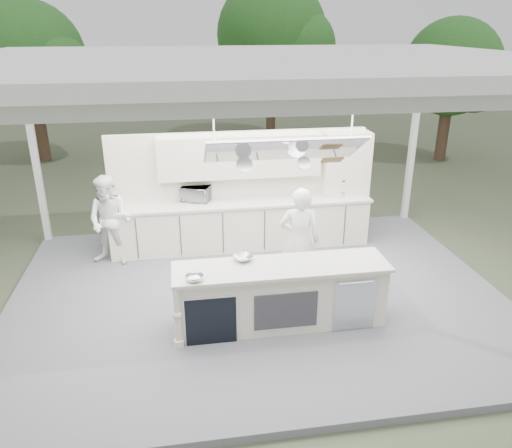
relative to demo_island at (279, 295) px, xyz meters
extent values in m
plane|color=#434B33|center=(-0.18, 0.91, -0.60)|extent=(90.00, 90.00, 0.00)
cube|color=#59595D|center=(-0.18, 0.91, -0.54)|extent=(8.00, 6.00, 0.12)
cube|color=white|center=(3.72, 3.81, 1.25)|extent=(0.12, 0.12, 3.70)
cube|color=white|center=(-4.08, 3.81, 1.25)|extent=(0.12, 0.12, 3.70)
cube|color=white|center=(-0.18, 0.91, 3.18)|extent=(8.20, 6.20, 0.16)
cube|color=white|center=(-0.18, -1.99, 3.02)|extent=(8.00, 0.12, 0.16)
cube|color=white|center=(-0.18, 3.81, 3.02)|extent=(8.00, 0.12, 0.16)
cube|color=white|center=(0.02, 0.01, 2.15)|extent=(2.00, 0.71, 0.43)
cube|color=white|center=(0.02, 0.01, 2.15)|extent=(2.06, 0.76, 0.46)
cylinder|color=white|center=(-0.88, 0.01, 2.63)|extent=(0.02, 0.02, 0.95)
cylinder|color=white|center=(0.92, 0.01, 2.63)|extent=(0.02, 0.02, 0.95)
cylinder|color=silver|center=(-0.48, 0.16, 1.93)|extent=(0.22, 0.14, 0.21)
cylinder|color=silver|center=(0.32, 0.11, 1.93)|extent=(0.18, 0.12, 0.18)
cube|color=olive|center=(0.72, 0.13, 1.95)|extent=(0.28, 0.18, 0.12)
cube|color=beige|center=(0.02, 0.01, -0.03)|extent=(3.00, 0.70, 0.90)
cube|color=silver|center=(0.02, 0.01, 0.45)|extent=(3.10, 0.78, 0.05)
cylinder|color=beige|center=(-1.48, -0.34, -0.02)|extent=(0.11, 0.11, 0.92)
cube|color=black|center=(-1.03, -0.34, -0.12)|extent=(0.70, 0.04, 0.72)
cube|color=silver|center=(-1.03, -0.35, -0.12)|extent=(0.74, 0.03, 0.72)
cube|color=#36353A|center=(0.02, -0.35, -0.06)|extent=(0.90, 0.02, 0.55)
cube|color=silver|center=(1.02, -0.35, -0.06)|extent=(0.62, 0.02, 0.78)
cube|color=beige|center=(-0.18, 2.81, -0.03)|extent=(5.00, 0.65, 0.90)
cube|color=silver|center=(-0.18, 2.81, 0.45)|extent=(5.08, 0.72, 0.05)
cube|color=beige|center=(-0.18, 3.11, 0.65)|extent=(5.00, 0.10, 2.25)
cube|color=beige|center=(-0.18, 2.98, 1.32)|extent=(3.10, 0.38, 0.80)
cube|color=beige|center=(1.92, 2.93, 1.07)|extent=(0.90, 0.45, 1.30)
cube|color=olive|center=(1.92, 2.93, 1.07)|extent=(0.84, 0.40, 0.03)
cylinder|color=silver|center=(1.82, 2.79, 0.53)|extent=(0.20, 0.20, 0.12)
cylinder|color=black|center=(1.82, 2.79, 0.69)|extent=(0.17, 0.17, 0.20)
cylinder|color=black|center=(2.17, 2.79, 0.52)|extent=(0.16, 0.16, 0.10)
cone|color=black|center=(2.17, 2.79, 0.69)|extent=(0.14, 0.14, 0.24)
cylinder|color=#493024|center=(-5.68, 10.91, 0.45)|extent=(0.36, 0.36, 2.10)
sphere|color=#286725|center=(-5.68, 10.91, 2.69)|extent=(3.40, 3.40, 3.40)
sphere|color=#286725|center=(-5.00, 10.40, 2.35)|extent=(2.38, 2.38, 2.38)
cylinder|color=#493024|center=(2.32, 12.91, 0.63)|extent=(0.36, 0.36, 2.45)
sphere|color=#286725|center=(2.32, 12.91, 3.25)|extent=(4.00, 4.00, 4.00)
sphere|color=#286725|center=(3.12, 12.31, 2.85)|extent=(2.80, 2.80, 2.80)
cylinder|color=#493024|center=(7.32, 8.91, 0.37)|extent=(0.36, 0.36, 1.92)
sphere|color=#286725|center=(7.32, 8.91, 2.38)|extent=(3.00, 3.00, 3.00)
sphere|color=#286725|center=(7.92, 8.46, 2.08)|extent=(2.10, 2.10, 2.10)
imported|color=white|center=(0.51, 0.92, 0.42)|extent=(0.74, 0.57, 1.80)
imported|color=white|center=(-2.61, 2.46, 0.36)|extent=(0.98, 0.88, 1.67)
imported|color=silver|center=(-1.04, 2.99, 0.62)|extent=(0.62, 0.53, 0.29)
imported|color=silver|center=(-0.49, 0.26, 0.51)|extent=(0.36, 0.36, 0.07)
imported|color=silver|center=(-1.22, -0.24, 0.51)|extent=(0.32, 0.32, 0.08)
camera|label=1|loc=(-1.35, -6.20, 3.69)|focal=35.00mm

